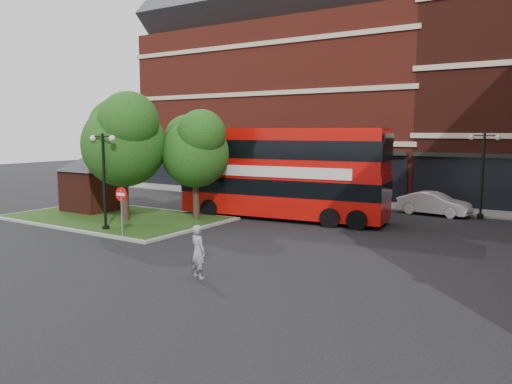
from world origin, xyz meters
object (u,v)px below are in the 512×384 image
Objects in this scene: bus at (282,167)px; car_white at (434,204)px; car_silver at (290,191)px; woman at (198,251)px.

bus is 9.74m from car_white.
car_silver is (-3.20, 6.83, -2.33)m from bus.
bus reaches higher than car_white.
woman is 19.87m from car_silver.
bus is 6.55× the size of woman.
bus reaches higher than car_silver.
car_silver is (-6.66, 18.72, -0.24)m from woman.
car_silver is 10.45m from car_white.
car_silver is at bearing 92.49° from car_white.
car_white is at bearing -85.60° from woman.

